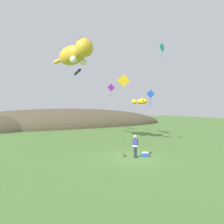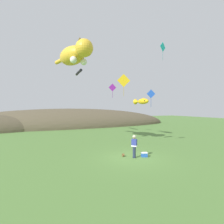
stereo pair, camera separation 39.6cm
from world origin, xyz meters
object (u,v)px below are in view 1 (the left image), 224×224
festival_attendant (135,146)px  kite_diamond_violet (111,88)px  kite_diamond_gold (124,81)px  kite_fish_windsock (140,101)px  kite_diamond_teal (162,48)px  kite_giant_cat (74,55)px  kite_diamond_blue (151,94)px  kite_tube_streamer (77,72)px  kite_spool (124,155)px  picnic_cooler (145,154)px

festival_attendant → kite_diamond_violet: size_ratio=0.86×
kite_diamond_gold → festival_attendant: bearing=-105.8°
kite_fish_windsock → kite_diamond_teal: size_ratio=1.51×
festival_attendant → kite_fish_windsock: size_ratio=0.60×
kite_giant_cat → kite_diamond_blue: kite_giant_cat is taller
kite_tube_streamer → kite_diamond_gold: size_ratio=1.45×
festival_attendant → kite_spool: 1.23m
kite_diamond_gold → kite_giant_cat: bearing=154.8°
kite_diamond_teal → kite_diamond_blue: size_ratio=1.07×
festival_attendant → kite_diamond_teal: size_ratio=0.91×
kite_diamond_teal → kite_diamond_blue: 5.37m
festival_attendant → kite_spool: festival_attendant is taller
picnic_cooler → kite_diamond_gold: size_ratio=0.26×
picnic_cooler → kite_diamond_violet: 13.69m
kite_diamond_blue → kite_fish_windsock: bearing=65.8°
kite_spool → kite_giant_cat: size_ratio=0.04×
kite_diamond_teal → kite_diamond_violet: bearing=105.1°
kite_giant_cat → kite_tube_streamer: 7.34m
kite_diamond_blue → kite_diamond_gold: 3.20m
kite_spool → kite_giant_cat: (-2.76, 5.28, 9.13)m
kite_fish_windsock → kite_diamond_gold: 7.23m
kite_spool → kite_diamond_blue: (4.56, 2.51, 5.23)m
kite_fish_windsock → kite_spool: bearing=-131.6°
festival_attendant → kite_diamond_violet: kite_diamond_violet is taller
kite_diamond_teal → kite_spool: bearing=-156.6°
kite_diamond_violet → kite_diamond_gold: kite_diamond_violet is taller
kite_diamond_violet → kite_diamond_blue: 8.58m
picnic_cooler → kite_diamond_blue: 6.84m
kite_diamond_blue → kite_diamond_gold: size_ratio=0.82×
festival_attendant → kite_diamond_blue: 6.70m
kite_fish_windsock → festival_attendant: bearing=-126.7°
kite_fish_windsock → kite_diamond_gold: size_ratio=1.32×
festival_attendant → kite_giant_cat: bearing=119.7°
kite_fish_windsock → kite_diamond_teal: kite_diamond_teal is taller
kite_fish_windsock → kite_diamond_violet: (-2.98, 3.10, 2.05)m
kite_diamond_violet → kite_diamond_teal: 9.27m
festival_attendant → kite_diamond_gold: kite_diamond_gold is taller
kite_diamond_violet → picnic_cooler: bearing=-101.9°
kite_spool → kite_diamond_violet: size_ratio=0.12×
kite_fish_windsock → kite_tube_streamer: kite_tube_streamer is taller
picnic_cooler → kite_diamond_teal: (4.70, 3.43, 10.28)m
kite_giant_cat → kite_tube_streamer: kite_giant_cat is taller
picnic_cooler → kite_giant_cat: kite_giant_cat is taller
festival_attendant → kite_diamond_violet: 13.44m
kite_diamond_blue → kite_diamond_gold: bearing=166.8°
kite_giant_cat → kite_diamond_gold: size_ratio=3.14×
festival_attendant → kite_diamond_blue: (3.93, 3.17, 4.40)m
kite_diamond_blue → festival_attendant: bearing=-141.1°
kite_diamond_violet → kite_diamond_blue: size_ratio=1.12×
kite_spool → kite_tube_streamer: kite_tube_streamer is taller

